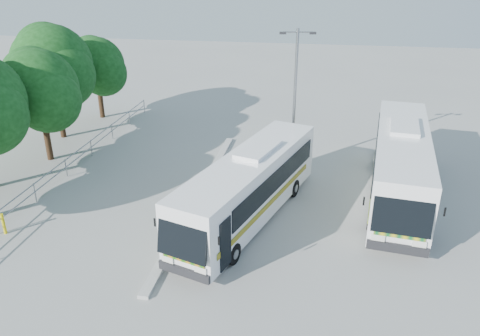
% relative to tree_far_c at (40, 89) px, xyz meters
% --- Properties ---
extents(ground, '(100.00, 100.00, 0.00)m').
position_rel_tree_far_c_xyz_m(ground, '(12.12, -5.10, -4.26)').
color(ground, '#9B9B96').
rests_on(ground, ground).
extents(kerb_divider, '(0.40, 16.00, 0.15)m').
position_rel_tree_far_c_xyz_m(kerb_divider, '(9.82, -3.10, -4.18)').
color(kerb_divider, '#B2B2AD').
rests_on(kerb_divider, ground).
extents(railing, '(0.06, 22.00, 1.00)m').
position_rel_tree_far_c_xyz_m(railing, '(2.12, -1.10, -3.52)').
color(railing, gray).
rests_on(railing, ground).
extents(tree_far_c, '(4.97, 4.69, 6.49)m').
position_rel_tree_far_c_xyz_m(tree_far_c, '(0.00, 0.00, 0.00)').
color(tree_far_c, '#382314').
rests_on(tree_far_c, ground).
extents(tree_far_d, '(5.62, 5.30, 7.33)m').
position_rel_tree_far_c_xyz_m(tree_far_d, '(-1.19, 3.70, 0.56)').
color(tree_far_d, '#382314').
rests_on(tree_far_d, ground).
extents(tree_far_e, '(4.54, 4.28, 5.92)m').
position_rel_tree_far_c_xyz_m(tree_far_e, '(-0.51, 8.20, -0.37)').
color(tree_far_e, '#382314').
rests_on(tree_far_e, ground).
extents(coach_main, '(5.30, 10.93, 2.99)m').
position_rel_tree_far_c_xyz_m(coach_main, '(12.61, -4.90, -2.62)').
color(coach_main, white).
rests_on(coach_main, ground).
extents(coach_adjacent, '(3.82, 11.96, 3.26)m').
position_rel_tree_far_c_xyz_m(coach_adjacent, '(19.55, -1.40, -2.47)').
color(coach_adjacent, white).
rests_on(coach_adjacent, ground).
extents(lamppost, '(1.87, 0.46, 7.67)m').
position_rel_tree_far_c_xyz_m(lamppost, '(14.12, 1.37, -0.03)').
color(lamppost, gray).
rests_on(lamppost, ground).
extents(bollard, '(0.15, 0.15, 0.96)m').
position_rel_tree_far_c_xyz_m(bollard, '(2.42, -7.98, -3.78)').
color(bollard, yellow).
rests_on(bollard, ground).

